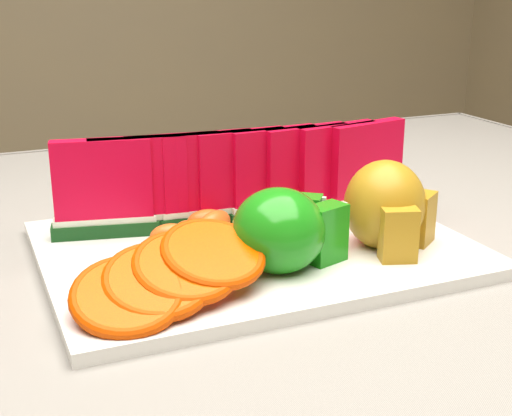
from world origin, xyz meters
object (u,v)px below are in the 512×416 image
Objects in this scene: platter at (254,248)px; side_plate at (178,182)px; apple_cluster at (285,230)px; pear_cluster at (388,208)px.

side_plate is (0.00, 0.26, -0.00)m from platter.
apple_cluster is 1.20× the size of pear_cluster.
apple_cluster is 0.11m from pear_cluster.
platter is 0.26m from side_plate.
pear_cluster is at bearing -70.46° from side_plate.
platter is 0.13m from pear_cluster.
apple_cluster is at bearing -86.92° from platter.
platter is at bearing 93.08° from apple_cluster.
pear_cluster reaches higher than apple_cluster.
pear_cluster is at bearing -26.28° from platter.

